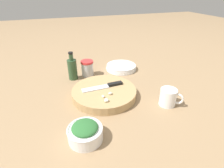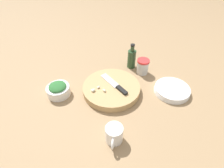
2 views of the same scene
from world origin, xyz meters
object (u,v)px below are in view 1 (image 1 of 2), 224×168
Objects in this scene: garlic_cloves at (107,98)px; plate_stack at (121,67)px; chef_knife at (105,86)px; coffee_mug at (168,97)px; spice_jar at (87,68)px; cutting_board at (104,93)px; oil_bottle at (72,69)px; herb_bowl at (85,132)px.

garlic_cloves reaches higher than plate_stack.
chef_knife is at bearing 167.23° from garlic_cloves.
garlic_cloves is (0.10, -0.02, 0.00)m from chef_knife.
plate_stack is at bearing -39.06° from chef_knife.
coffee_mug reaches higher than plate_stack.
spice_jar reaches higher than coffee_mug.
cutting_board reaches higher than plate_stack.
coffee_mug reaches higher than cutting_board.
oil_bottle is at bearing 27.95° from chef_knife.
chef_knife is at bearing 9.66° from spice_jar.
spice_jar is 0.22m from plate_stack.
oil_bottle is (-0.31, -0.10, 0.02)m from garlic_cloves.
garlic_cloves is 0.75× the size of coffee_mug.
oil_bottle reaches higher than chef_knife.
herb_bowl is (0.26, -0.15, -0.01)m from chef_knife.
coffee_mug is at bearing 7.60° from plate_stack.
plate_stack is 0.31m from oil_bottle.
herb_bowl is 0.77× the size of oil_bottle.
garlic_cloves is 0.40m from plate_stack.
spice_jar reaches higher than garlic_cloves.
coffee_mug is 0.56× the size of oil_bottle.
chef_knife is 0.10m from garlic_cloves.
chef_knife is 1.08× the size of plate_stack.
spice_jar is 0.58× the size of oil_bottle.
cutting_board is at bearing 26.31° from oil_bottle.
chef_knife is (-0.02, 0.01, 0.02)m from cutting_board.
coffee_mug is at bearing 57.51° from cutting_board.
cutting_board is 0.09m from garlic_cloves.
chef_knife and garlic_cloves have the same top height.
coffee_mug is (0.16, 0.25, 0.02)m from cutting_board.
plate_stack is 1.19× the size of oil_bottle.
herb_bowl is at bearing -38.72° from garlic_cloves.
spice_jar is 0.49m from coffee_mug.
herb_bowl reaches higher than chef_knife.
coffee_mug is (0.18, 0.24, -0.00)m from chef_knife.
oil_bottle is at bearing -79.77° from spice_jar.
coffee_mug is (0.07, 0.26, -0.01)m from garlic_cloves.
cutting_board is 0.25m from spice_jar.
garlic_cloves is 0.72× the size of spice_jar.
coffee_mug is (-0.08, 0.38, 0.01)m from herb_bowl.
plate_stack is (-0.42, -0.06, -0.02)m from coffee_mug.
cutting_board is 3.34× the size of spice_jar.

